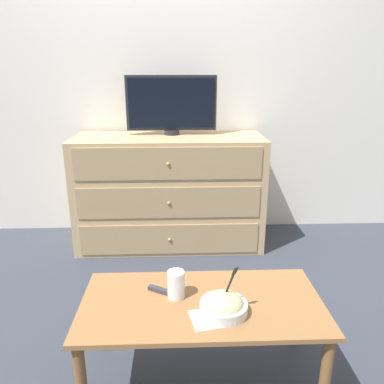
# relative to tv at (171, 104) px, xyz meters

# --- Properties ---
(ground_plane) EXTENTS (12.00, 12.00, 0.00)m
(ground_plane) POSITION_rel_tv_xyz_m (-0.10, 0.21, -1.06)
(ground_plane) COLOR #383D47
(wall_back) EXTENTS (12.00, 0.05, 2.60)m
(wall_back) POSITION_rel_tv_xyz_m (-0.10, 0.24, 0.24)
(wall_back) COLOR white
(wall_back) RESTS_ON ground_plane
(dresser) EXTENTS (1.39, 0.55, 0.84)m
(dresser) POSITION_rel_tv_xyz_m (-0.02, -0.08, -0.64)
(dresser) COLOR tan
(dresser) RESTS_ON ground_plane
(tv) EXTENTS (0.66, 0.11, 0.43)m
(tv) POSITION_rel_tv_xyz_m (0.00, 0.00, 0.00)
(tv) COLOR #232328
(tv) RESTS_ON dresser
(coffee_table) EXTENTS (1.00, 0.49, 0.39)m
(coffee_table) POSITION_rel_tv_xyz_m (0.14, -1.48, -0.73)
(coffee_table) COLOR #9E6B3D
(coffee_table) RESTS_ON ground_plane
(takeout_bowl) EXTENTS (0.19, 0.19, 0.20)m
(takeout_bowl) POSITION_rel_tv_xyz_m (0.22, -1.56, -0.64)
(takeout_bowl) COLOR silver
(takeout_bowl) RESTS_ON coffee_table
(drink_cup) EXTENTS (0.07, 0.07, 0.12)m
(drink_cup) POSITION_rel_tv_xyz_m (0.03, -1.45, -0.62)
(drink_cup) COLOR #9E6638
(drink_cup) RESTS_ON coffee_table
(napkin) EXTENTS (0.15, 0.15, 0.00)m
(napkin) POSITION_rel_tv_xyz_m (0.15, -1.60, -0.67)
(napkin) COLOR white
(napkin) RESTS_ON coffee_table
(remote_control) EXTENTS (0.14, 0.09, 0.02)m
(remote_control) POSITION_rel_tv_xyz_m (-0.02, -1.42, -0.66)
(remote_control) COLOR #38383D
(remote_control) RESTS_ON coffee_table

